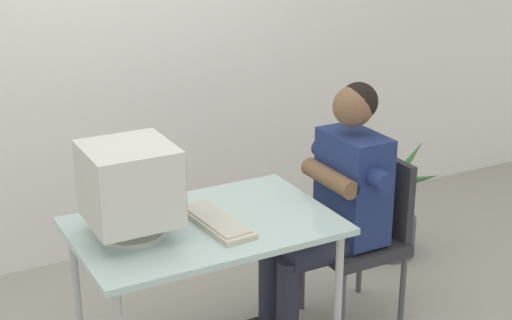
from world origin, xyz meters
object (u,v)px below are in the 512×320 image
keyboard (216,221)px  office_chair (364,230)px  crt_monitor (131,185)px  desk (205,236)px  potted_plant (390,215)px  person_seated (334,201)px

keyboard → office_chair: 0.90m
crt_monitor → office_chair: bearing=0.6°
desk → crt_monitor: bearing=175.7°
potted_plant → person_seated: bearing=-146.6°
desk → crt_monitor: 0.43m
office_chair → desk: bearing=-177.7°
crt_monitor → keyboard: bearing=-9.8°
keyboard → office_chair: (0.86, 0.07, -0.26)m
person_seated → potted_plant: size_ratio=1.79×
desk → office_chair: 0.92m
desk → office_chair: size_ratio=1.33×
crt_monitor → potted_plant: size_ratio=0.57×
desk → potted_plant: (1.46, 0.53, -0.42)m
keyboard → desk: bearing=136.1°
desk → office_chair: (0.90, 0.04, -0.19)m
crt_monitor → keyboard: 0.42m
office_chair → person_seated: size_ratio=0.68×
crt_monitor → keyboard: size_ratio=0.89×
desk → office_chair: bearing=2.3°
keyboard → person_seated: person_seated is taller
keyboard → potted_plant: (1.42, 0.57, -0.49)m
office_chair → potted_plant: size_ratio=1.22×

